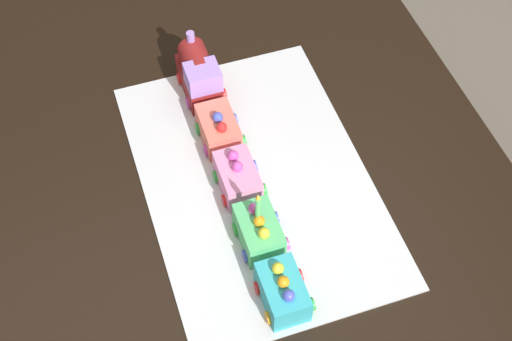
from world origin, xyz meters
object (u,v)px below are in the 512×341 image
Objects in this scene: cake_car_tanker_mint_green at (261,231)px; dining_table at (231,199)px; cake_locomotive at (201,74)px; cake_car_flatbed_coral at (220,129)px; cake_car_hopper_bubblegum at (239,177)px; birthday_candle at (260,205)px; cake_car_caboose_turquoise at (285,291)px.

dining_table is at bearing -178.84° from cake_car_tanker_mint_green.
dining_table is 10.00× the size of cake_locomotive.
cake_locomotive reaches higher than cake_car_tanker_mint_green.
cake_car_flatbed_coral is at bearing 0.00° from cake_locomotive.
dining_table is 14.00× the size of cake_car_flatbed_coral.
birthday_candle reaches higher than cake_car_hopper_bubblegum.
cake_car_caboose_turquoise is at bearing 0.00° from cake_car_hopper_bubblegum.
cake_car_hopper_bubblegum is at bearing 0.00° from cake_locomotive.
cake_locomotive is 0.13m from cake_car_flatbed_coral.
birthday_candle is at bearing 1.20° from dining_table.
birthday_candle is at bearing -0.00° from cake_car_flatbed_coral.
dining_table is at bearing -176.11° from cake_car_hopper_bubblegum.
cake_car_caboose_turquoise reaches higher than dining_table.
birthday_candle is (0.16, 0.00, 0.21)m from dining_table.
cake_car_caboose_turquoise is 0.14m from birthday_candle.
cake_car_caboose_turquoise is (0.24, 0.00, 0.00)m from cake_car_hopper_bubblegum.
birthday_candle is (-0.12, -0.00, 0.07)m from cake_car_caboose_turquoise.
dining_table is at bearing -179.32° from cake_car_caboose_turquoise.
cake_car_flatbed_coral is 0.24m from cake_car_tanker_mint_green.
cake_locomotive is at bearing -180.00° from cake_car_tanker_mint_green.
cake_car_caboose_turquoise is at bearing 0.68° from dining_table.
dining_table is 0.15m from cake_car_hopper_bubblegum.
cake_car_tanker_mint_green is at bearing 1.16° from dining_table.
cake_locomotive is 0.37m from cake_car_tanker_mint_green.
dining_table is at bearing -1.00° from cake_locomotive.
cake_locomotive is 2.33× the size of birthday_candle.
birthday_candle is at bearing -0.00° from cake_car_hopper_bubblegum.
birthday_candle is (0.11, -0.00, 0.07)m from cake_car_hopper_bubblegum.
cake_car_hopper_bubblegum is at bearing -180.00° from cake_car_tanker_mint_green.
cake_locomotive is 0.48m from cake_car_caboose_turquoise.
cake_car_flatbed_coral is 1.00× the size of cake_car_caboose_turquoise.
cake_car_tanker_mint_green is 1.66× the size of birthday_candle.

